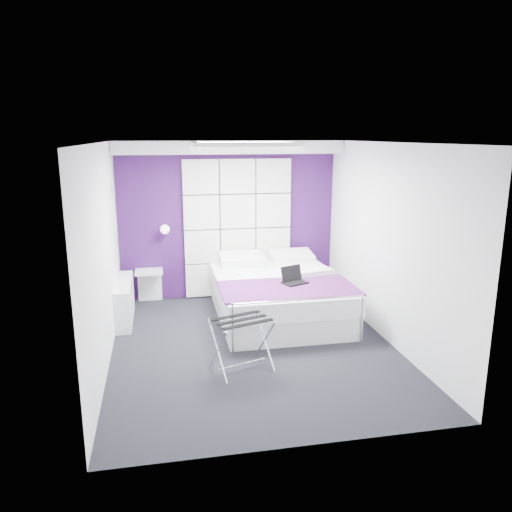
{
  "coord_description": "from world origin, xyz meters",
  "views": [
    {
      "loc": [
        -1.12,
        -5.95,
        2.69
      ],
      "look_at": [
        0.11,
        0.35,
        1.13
      ],
      "focal_mm": 35.0,
      "sensor_mm": 36.0,
      "label": 1
    }
  ],
  "objects_px": {
    "wall_lamp": "(165,229)",
    "bed": "(278,295)",
    "laptop": "(294,279)",
    "nightstand": "(149,272)",
    "radiator": "(125,301)",
    "luggage_rack": "(242,344)"
  },
  "relations": [
    {
      "from": "bed",
      "to": "nightstand",
      "type": "height_order",
      "value": "bed"
    },
    {
      "from": "wall_lamp",
      "to": "luggage_rack",
      "type": "distance_m",
      "value": 2.94
    },
    {
      "from": "wall_lamp",
      "to": "nightstand",
      "type": "relative_size",
      "value": 0.34
    },
    {
      "from": "wall_lamp",
      "to": "laptop",
      "type": "relative_size",
      "value": 0.45
    },
    {
      "from": "nightstand",
      "to": "laptop",
      "type": "distance_m",
      "value": 2.48
    },
    {
      "from": "luggage_rack",
      "to": "laptop",
      "type": "bearing_deg",
      "value": 34.35
    },
    {
      "from": "laptop",
      "to": "wall_lamp",
      "type": "bearing_deg",
      "value": 119.48
    },
    {
      "from": "radiator",
      "to": "laptop",
      "type": "height_order",
      "value": "laptop"
    },
    {
      "from": "wall_lamp",
      "to": "radiator",
      "type": "bearing_deg",
      "value": -130.1
    },
    {
      "from": "wall_lamp",
      "to": "bed",
      "type": "distance_m",
      "value": 2.13
    },
    {
      "from": "bed",
      "to": "laptop",
      "type": "distance_m",
      "value": 0.55
    },
    {
      "from": "radiator",
      "to": "luggage_rack",
      "type": "bearing_deg",
      "value": -53.16
    },
    {
      "from": "nightstand",
      "to": "laptop",
      "type": "relative_size",
      "value": 1.3
    },
    {
      "from": "radiator",
      "to": "luggage_rack",
      "type": "height_order",
      "value": "luggage_rack"
    },
    {
      "from": "nightstand",
      "to": "luggage_rack",
      "type": "distance_m",
      "value": 2.86
    },
    {
      "from": "radiator",
      "to": "nightstand",
      "type": "height_order",
      "value": "radiator"
    },
    {
      "from": "nightstand",
      "to": "luggage_rack",
      "type": "bearing_deg",
      "value": -67.7
    },
    {
      "from": "radiator",
      "to": "laptop",
      "type": "bearing_deg",
      "value": -15.63
    },
    {
      "from": "wall_lamp",
      "to": "luggage_rack",
      "type": "height_order",
      "value": "wall_lamp"
    },
    {
      "from": "radiator",
      "to": "bed",
      "type": "relative_size",
      "value": 0.53
    },
    {
      "from": "laptop",
      "to": "nightstand",
      "type": "bearing_deg",
      "value": 124.33
    },
    {
      "from": "wall_lamp",
      "to": "bed",
      "type": "xyz_separation_m",
      "value": [
        1.62,
        -1.05,
        -0.88
      ]
    }
  ]
}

